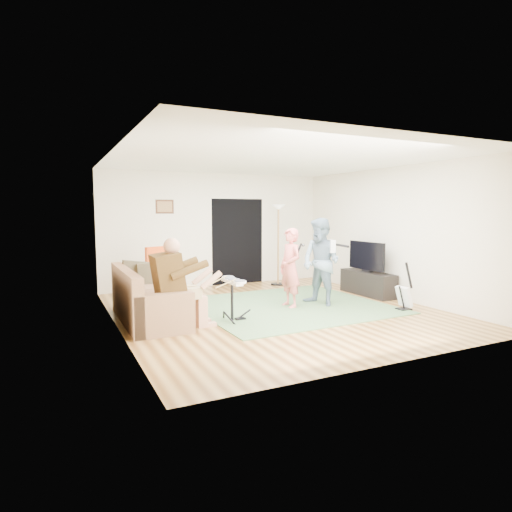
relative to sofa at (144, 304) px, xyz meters
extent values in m
plane|color=brown|center=(2.30, -0.30, -0.29)|extent=(6.00, 6.00, 0.00)
plane|color=white|center=(2.30, -0.30, 2.41)|extent=(6.00, 6.00, 0.00)
plane|color=#96612E|center=(-0.45, -0.10, 1.26)|extent=(0.00, 2.05, 2.05)
plane|color=black|center=(2.85, 2.69, 0.76)|extent=(2.10, 0.00, 2.10)
cube|color=#3F2314|center=(1.05, 2.69, 1.61)|extent=(0.42, 0.03, 0.32)
cube|color=#486E43|center=(2.70, -0.07, -0.28)|extent=(3.56, 3.32, 0.02)
cube|color=#8E6647|center=(0.10, 0.00, -0.07)|extent=(0.87, 1.75, 0.43)
cube|color=#8E6647|center=(-0.27, 0.00, 0.15)|extent=(0.16, 2.16, 0.87)
cube|color=#8E6647|center=(0.10, 0.98, 0.02)|extent=(0.87, 0.21, 0.62)
cube|color=#8E6647|center=(0.10, -0.98, 0.02)|extent=(0.87, 0.21, 0.62)
cube|color=#4E3616|center=(0.25, -0.65, 0.55)|extent=(0.39, 0.51, 0.65)
sphere|color=tan|center=(0.31, -0.65, 0.98)|extent=(0.25, 0.25, 0.25)
cylinder|color=black|center=(1.30, -0.65, 0.05)|extent=(0.05, 0.05, 0.64)
cube|color=white|center=(1.30, -0.65, 0.36)|extent=(0.12, 0.64, 0.04)
imported|color=#DF6661|center=(2.68, -0.16, 0.45)|extent=(0.38, 0.56, 1.49)
imported|color=slate|center=(3.29, -0.28, 0.54)|extent=(0.84, 0.96, 1.67)
cube|color=black|center=(4.42, -1.28, -0.27)|extent=(0.24, 0.20, 0.03)
cube|color=silver|center=(4.42, -1.28, -0.04)|extent=(0.19, 0.28, 0.38)
cylinder|color=black|center=(4.52, -1.28, 0.34)|extent=(0.20, 0.04, 0.49)
cylinder|color=black|center=(3.67, 2.10, -0.28)|extent=(0.35, 0.35, 0.03)
cylinder|color=#A37746|center=(3.67, 2.10, 0.65)|extent=(0.05, 0.05, 1.85)
cone|color=white|center=(3.67, 2.10, 1.60)|extent=(0.31, 0.31, 0.12)
cube|color=#DBB98E|center=(0.62, 1.30, 0.21)|extent=(0.58, 0.58, 0.04)
cube|color=#D54B16|center=(0.62, 1.51, 0.57)|extent=(0.45, 0.22, 0.46)
cube|color=black|center=(4.80, 0.15, -0.04)|extent=(0.40, 1.40, 0.50)
cube|color=black|center=(4.75, 0.15, 0.56)|extent=(0.06, 1.06, 0.60)
camera|label=1|loc=(-1.34, -6.99, 1.51)|focal=30.00mm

